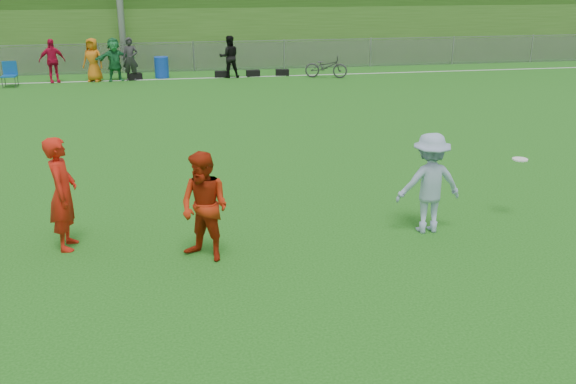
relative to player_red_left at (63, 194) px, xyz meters
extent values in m
plane|color=#185511|center=(2.77, -1.45, -0.92)|extent=(120.00, 120.00, 0.00)
cube|color=white|center=(2.77, 16.55, -0.91)|extent=(60.00, 0.10, 0.01)
cube|color=gray|center=(2.77, 18.55, -0.32)|extent=(58.00, 0.02, 1.20)
cube|color=gray|center=(2.77, 18.55, 0.33)|extent=(58.00, 0.04, 0.04)
cube|color=#275016|center=(2.77, 29.55, 0.58)|extent=(120.00, 18.00, 3.00)
imported|color=red|center=(-2.80, 16.55, -0.07)|extent=(1.07, 0.71, 1.69)
imported|color=#CC6913|center=(-1.25, 16.55, -0.07)|extent=(0.96, 0.79, 1.69)
imported|color=#1F763D|center=(-0.43, 16.55, -0.07)|extent=(1.65, 0.95, 1.69)
imported|color=#2A2A2C|center=(0.19, 16.55, -0.07)|extent=(0.67, 0.50, 1.69)
imported|color=black|center=(4.14, 16.55, -0.07)|extent=(0.85, 0.68, 1.69)
cube|color=black|center=(0.30, 16.65, -0.79)|extent=(0.62, 0.48, 0.26)
cube|color=black|center=(3.81, 16.65, -0.79)|extent=(0.58, 0.34, 0.26)
cube|color=black|center=(5.12, 16.65, -0.79)|extent=(0.57, 0.31, 0.26)
cube|color=black|center=(6.36, 16.65, -0.79)|extent=(0.57, 0.32, 0.26)
imported|color=red|center=(0.00, 0.00, 0.00)|extent=(0.46, 0.68, 1.84)
imported|color=#AD250C|center=(2.18, -0.82, -0.07)|extent=(1.05, 1.03, 1.71)
imported|color=#92A9CA|center=(5.98, -0.37, -0.06)|extent=(1.12, 0.65, 1.73)
cylinder|color=white|center=(7.77, -0.06, 0.18)|extent=(0.27, 0.27, 0.03)
cylinder|color=#103BB6|center=(1.39, 16.99, -0.50)|extent=(0.75, 0.75, 0.85)
cube|color=#0D4997|center=(-4.27, 15.75, -0.50)|extent=(0.53, 0.53, 0.05)
cube|color=#0D4997|center=(-4.27, 16.01, -0.23)|extent=(0.53, 0.04, 0.53)
imported|color=#2B2B2E|center=(8.04, 15.79, -0.46)|extent=(1.83, 1.10, 0.91)
camera|label=1|loc=(1.82, -10.02, 3.37)|focal=40.00mm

